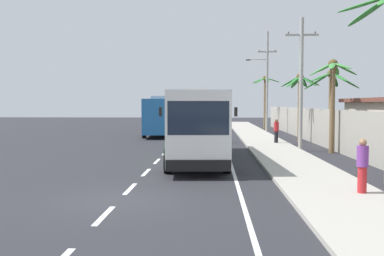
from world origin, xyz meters
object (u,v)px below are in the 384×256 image
at_px(motorcycle_beside_bus, 222,134).
at_px(palm_fourth, 333,86).
at_px(pedestrian_midwalk, 276,130).
at_px(palm_second, 331,91).
at_px(utility_pole_far, 266,80).
at_px(palm_nearest, 300,91).
at_px(utility_pole_mid, 301,82).
at_px(pedestrian_near_kerb, 362,164).
at_px(coach_bus_foreground, 196,123).
at_px(palm_third, 265,91).
at_px(coach_bus_far_lane, 160,115).

distance_m(motorcycle_beside_bus, palm_fourth, 9.67).
bearing_deg(pedestrian_midwalk, palm_second, -3.87).
height_order(utility_pole_far, palm_nearest, utility_pole_far).
bearing_deg(motorcycle_beside_bus, utility_pole_mid, -48.27).
distance_m(pedestrian_near_kerb, palm_nearest, 20.13).
relative_size(pedestrian_near_kerb, palm_second, 0.33).
relative_size(motorcycle_beside_bus, pedestrian_midwalk, 1.14).
bearing_deg(utility_pole_far, motorcycle_beside_bus, -112.40).
bearing_deg(palm_second, palm_fourth, -103.64).
xyz_separation_m(utility_pole_far, palm_second, (2.55, -14.54, -1.56)).
bearing_deg(coach_bus_foreground, palm_nearest, 55.60).
bearing_deg(pedestrian_midwalk, pedestrian_near_kerb, -62.60).
distance_m(pedestrian_near_kerb, pedestrian_midwalk, 17.73).
height_order(coach_bus_foreground, motorcycle_beside_bus, coach_bus_foreground).
bearing_deg(utility_pole_mid, palm_third, 88.70).
bearing_deg(utility_pole_mid, coach_bus_foreground, -143.99).
bearing_deg(palm_third, utility_pole_far, -95.51).
height_order(coach_bus_foreground, palm_second, palm_second).
height_order(pedestrian_midwalk, palm_fourth, palm_fourth).
xyz_separation_m(coach_bus_foreground, palm_second, (8.85, 6.98, 1.83)).
bearing_deg(utility_pole_mid, palm_nearest, 79.34).
bearing_deg(pedestrian_near_kerb, palm_nearest, -149.19).
bearing_deg(pedestrian_midwalk, utility_pole_far, 113.39).
bearing_deg(palm_third, coach_bus_foreground, -103.98).
bearing_deg(pedestrian_near_kerb, motorcycle_beside_bus, -131.34).
height_order(pedestrian_midwalk, palm_nearest, palm_nearest).
distance_m(motorcycle_beside_bus, palm_nearest, 6.93).
height_order(palm_nearest, palm_third, palm_third).
distance_m(coach_bus_far_lane, palm_fourth, 18.57).
bearing_deg(coach_bus_far_lane, palm_third, 42.66).
distance_m(coach_bus_foreground, palm_third, 28.64).
xyz_separation_m(utility_pole_mid, palm_third, (0.52, 23.06, 0.12)).
bearing_deg(palm_third, palm_nearest, -87.62).
bearing_deg(palm_fourth, coach_bus_foreground, -155.41).
relative_size(coach_bus_foreground, motorcycle_beside_bus, 6.25).
height_order(pedestrian_near_kerb, palm_nearest, palm_nearest).
bearing_deg(motorcycle_beside_bus, utility_pole_far, 67.60).
bearing_deg(palm_fourth, utility_pole_mid, 150.63).
bearing_deg(pedestrian_near_kerb, pedestrian_midwalk, -143.17).
height_order(motorcycle_beside_bus, utility_pole_mid, utility_pole_mid).
distance_m(utility_pole_mid, palm_second, 3.46).
relative_size(motorcycle_beside_bus, utility_pole_mid, 0.24).
height_order(motorcycle_beside_bus, palm_third, palm_third).
xyz_separation_m(pedestrian_near_kerb, palm_third, (1.26, 36.44, 3.40)).
distance_m(pedestrian_near_kerb, palm_third, 36.62).
relative_size(motorcycle_beside_bus, palm_fourth, 0.35).
relative_size(pedestrian_near_kerb, pedestrian_midwalk, 1.00).
bearing_deg(pedestrian_near_kerb, coach_bus_far_lane, -123.40).
bearing_deg(motorcycle_beside_bus, palm_fourth, -44.32).
relative_size(coach_bus_foreground, palm_third, 1.98).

